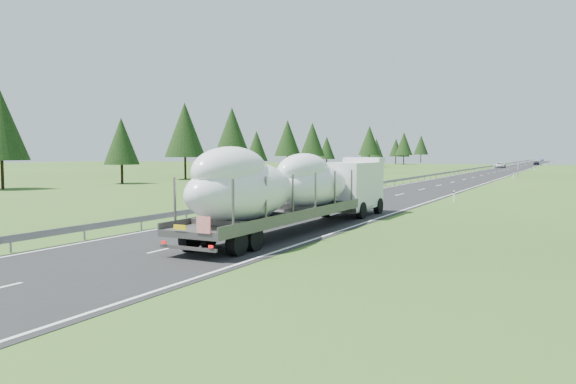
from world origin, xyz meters
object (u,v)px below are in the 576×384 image
at_px(boat_truck, 296,186).
at_px(distant_car_dark, 536,163).
at_px(distant_van, 500,165).
at_px(distant_car_blue, 542,160).
at_px(highway_sign, 518,168).

distance_m(boat_truck, distant_car_dark, 185.75).
xyz_separation_m(boat_truck, distant_car_dark, (0.71, 185.74, -1.75)).
xyz_separation_m(boat_truck, distant_van, (-5.88, 140.08, -1.65)).
bearing_deg(distant_car_dark, distant_van, -92.82).
height_order(distant_car_dark, distant_car_blue, distant_car_dark).
bearing_deg(highway_sign, distant_car_blue, 92.02).
xyz_separation_m(distant_van, distant_car_blue, (3.13, 145.56, -0.13)).
distance_m(highway_sign, distant_van, 68.51).
bearing_deg(highway_sign, distant_van, 98.95).
relative_size(highway_sign, distant_car_dark, 0.66).
xyz_separation_m(boat_truck, distant_car_blue, (-2.75, 285.64, -1.78)).
bearing_deg(boat_truck, highway_sign, 86.23).
height_order(boat_truck, distant_car_blue, boat_truck).
xyz_separation_m(highway_sign, boat_truck, (-4.78, -72.42, 0.61)).
relative_size(boat_truck, distant_car_dark, 5.33).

